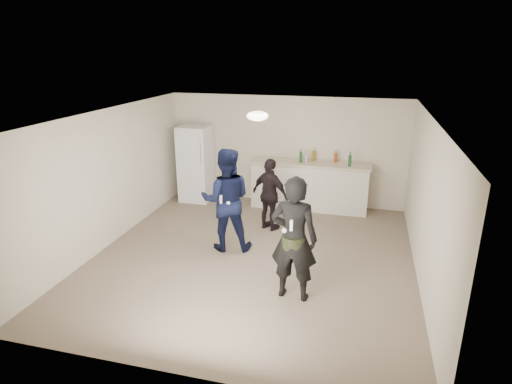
% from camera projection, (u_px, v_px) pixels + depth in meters
% --- Properties ---
extents(floor, '(6.00, 6.00, 0.00)m').
position_uv_depth(floor, '(253.00, 257.00, 7.59)').
color(floor, '#6B5B4C').
rests_on(floor, ground).
extents(ceiling, '(6.00, 6.00, 0.00)m').
position_uv_depth(ceiling, '(253.00, 116.00, 6.79)').
color(ceiling, silver).
rests_on(ceiling, wall_back).
extents(wall_back, '(6.00, 0.00, 6.00)m').
position_uv_depth(wall_back, '(286.00, 150.00, 9.94)').
color(wall_back, beige).
rests_on(wall_back, floor).
extents(wall_front, '(6.00, 0.00, 6.00)m').
position_uv_depth(wall_front, '(179.00, 279.00, 4.44)').
color(wall_front, beige).
rests_on(wall_front, floor).
extents(wall_left, '(0.00, 6.00, 6.00)m').
position_uv_depth(wall_left, '(108.00, 178.00, 7.84)').
color(wall_left, beige).
rests_on(wall_left, floor).
extents(wall_right, '(0.00, 6.00, 6.00)m').
position_uv_depth(wall_right, '(426.00, 204.00, 6.54)').
color(wall_right, beige).
rests_on(wall_right, floor).
extents(counter, '(2.60, 0.56, 1.05)m').
position_uv_depth(counter, '(309.00, 186.00, 9.73)').
color(counter, silver).
rests_on(counter, floor).
extents(counter_top, '(2.68, 0.64, 0.04)m').
position_uv_depth(counter_top, '(310.00, 163.00, 9.55)').
color(counter_top, beige).
rests_on(counter_top, counter).
extents(fridge, '(0.70, 0.70, 1.80)m').
position_uv_depth(fridge, '(196.00, 164.00, 10.18)').
color(fridge, white).
rests_on(fridge, floor).
extents(fridge_handle, '(0.02, 0.02, 0.60)m').
position_uv_depth(fridge_handle, '(200.00, 151.00, 9.65)').
color(fridge_handle, silver).
rests_on(fridge_handle, fridge).
extents(ceiling_dome, '(0.36, 0.36, 0.16)m').
position_uv_depth(ceiling_dome, '(258.00, 116.00, 7.08)').
color(ceiling_dome, white).
rests_on(ceiling_dome, ceiling).
extents(shaker, '(0.08, 0.08, 0.17)m').
position_uv_depth(shaker, '(301.00, 158.00, 9.56)').
color(shaker, '#B5B4B9').
rests_on(shaker, counter_top).
extents(man, '(1.06, 0.92, 1.88)m').
position_uv_depth(man, '(226.00, 200.00, 7.64)').
color(man, '#101945').
rests_on(man, floor).
extents(woman, '(0.72, 0.50, 1.88)m').
position_uv_depth(woman, '(294.00, 239.00, 6.10)').
color(woman, black).
rests_on(woman, floor).
extents(camo_shorts, '(0.34, 0.34, 0.28)m').
position_uv_depth(camo_shorts, '(294.00, 244.00, 6.12)').
color(camo_shorts, '#293518').
rests_on(camo_shorts, woman).
extents(spectator, '(0.94, 0.71, 1.48)m').
position_uv_depth(spectator, '(270.00, 195.00, 8.52)').
color(spectator, black).
rests_on(spectator, floor).
extents(remote_man, '(0.04, 0.04, 0.15)m').
position_uv_depth(remote_man, '(221.00, 199.00, 7.35)').
color(remote_man, white).
rests_on(remote_man, man).
extents(nunchuk_man, '(0.07, 0.07, 0.07)m').
position_uv_depth(nunchuk_man, '(228.00, 203.00, 7.37)').
color(nunchuk_man, white).
rests_on(nunchuk_man, man).
extents(remote_woman, '(0.04, 0.04, 0.15)m').
position_uv_depth(remote_woman, '(291.00, 225.00, 5.77)').
color(remote_woman, white).
rests_on(remote_woman, woman).
extents(nunchuk_woman, '(0.07, 0.07, 0.07)m').
position_uv_depth(nunchuk_woman, '(284.00, 231.00, 5.85)').
color(nunchuk_woman, white).
rests_on(nunchuk_woman, woman).
extents(bottle_cluster, '(1.14, 0.34, 0.24)m').
position_uv_depth(bottle_cluster, '(323.00, 158.00, 9.48)').
color(bottle_cluster, '#876713').
rests_on(bottle_cluster, counter_top).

